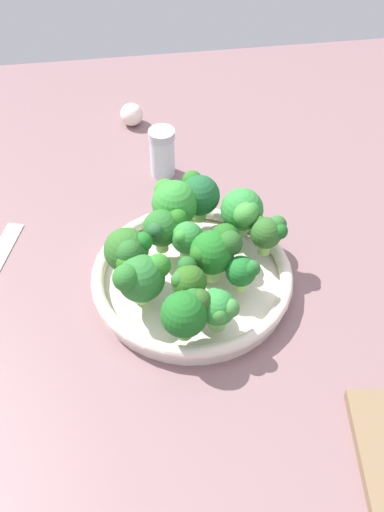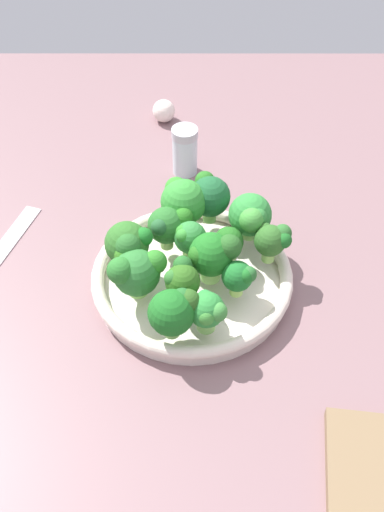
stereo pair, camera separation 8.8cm
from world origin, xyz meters
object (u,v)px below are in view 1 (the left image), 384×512
(bowl, at_px, (192,279))
(broccoli_floret_2, at_px, (219,308))
(broccoli_floret_1, at_px, (225,238))
(pepper_shaker, at_px, (160,152))
(broccoli_floret_0, at_px, (243,272))
(broccoli_floret_9, at_px, (187,312))
(broccoli_floret_10, at_px, (163,228))
(broccoli_floret_6, at_px, (268,232))
(broccoli_floret_12, at_px, (188,281))
(broccoli_floret_7, at_px, (213,253))
(broccoli_floret_3, at_px, (186,238))
(broccoli_floret_13, at_px, (198,194))
(broccoli_floret_5, at_px, (171,202))
(broccoli_floret_8, at_px, (243,211))
(garlic_bulb, at_px, (132,114))
(broccoli_floret_4, at_px, (128,251))
(broccoli_floret_11, at_px, (139,276))

(bowl, xyz_separation_m, broccoli_floret_2, (-0.10, -0.02, 0.05))
(broccoli_floret_1, relative_size, pepper_shaker, 0.59)
(broccoli_floret_0, relative_size, broccoli_floret_9, 0.77)
(broccoli_floret_10, bearing_deg, broccoli_floret_6, -99.74)
(broccoli_floret_12, bearing_deg, broccoli_floret_7, -43.60)
(broccoli_floret_3, distance_m, broccoli_floret_10, 0.04)
(broccoli_floret_13, bearing_deg, broccoli_floret_7, -179.08)
(pepper_shaker, bearing_deg, broccoli_floret_0, -165.69)
(broccoli_floret_9, bearing_deg, broccoli_floret_5, -1.51)
(broccoli_floret_7, bearing_deg, broccoli_floret_10, 44.34)
(broccoli_floret_2, distance_m, broccoli_floret_8, 0.18)
(garlic_bulb, bearing_deg, bowl, -172.78)
(garlic_bulb, bearing_deg, broccoli_floret_4, 175.43)
(broccoli_floret_11, relative_size, broccoli_floret_13, 1.02)
(broccoli_floret_2, relative_size, garlic_bulb, 1.41)
(broccoli_floret_11, bearing_deg, broccoli_floret_13, -34.24)
(broccoli_floret_3, relative_size, broccoli_floret_12, 0.94)
(broccoli_floret_9, height_order, garlic_bulb, broccoli_floret_9)
(broccoli_floret_10, height_order, pepper_shaker, broccoli_floret_10)
(broccoli_floret_6, height_order, broccoli_floret_8, broccoli_floret_8)
(broccoli_floret_6, xyz_separation_m, broccoli_floret_12, (-0.08, 0.12, 0.00))
(broccoli_floret_1, bearing_deg, broccoli_floret_10, 76.69)
(broccoli_floret_3, distance_m, pepper_shaker, 0.24)
(broccoli_floret_3, bearing_deg, broccoli_floret_2, -169.48)
(broccoli_floret_9, distance_m, pepper_shaker, 0.37)
(pepper_shaker, bearing_deg, broccoli_floret_3, -177.22)
(broccoli_floret_1, xyz_separation_m, broccoli_floret_7, (-0.04, 0.02, 0.02))
(broccoli_floret_6, bearing_deg, broccoli_floret_13, 45.17)
(broccoli_floret_8, xyz_separation_m, broccoli_floret_10, (-0.02, 0.12, -0.00))
(broccoli_floret_2, distance_m, broccoli_floret_9, 0.04)
(broccoli_floret_10, bearing_deg, broccoli_floret_7, -135.66)
(broccoli_floret_1, distance_m, broccoli_floret_6, 0.06)
(broccoli_floret_2, bearing_deg, broccoli_floret_0, -35.82)
(broccoli_floret_2, distance_m, broccoli_floret_3, 0.13)
(broccoli_floret_11, distance_m, pepper_shaker, 0.31)
(broccoli_floret_6, distance_m, broccoli_floret_12, 0.15)
(broccoli_floret_5, bearing_deg, broccoli_floret_2, -169.49)
(broccoli_floret_5, bearing_deg, pepper_shaker, -0.16)
(broccoli_floret_6, distance_m, broccoli_floret_13, 0.12)
(broccoli_floret_1, relative_size, broccoli_floret_4, 0.66)
(broccoli_floret_3, xyz_separation_m, broccoli_floret_6, (-0.01, -0.12, 0.00))
(broccoli_floret_5, distance_m, broccoli_floret_10, 0.05)
(broccoli_floret_3, bearing_deg, broccoli_floret_12, 174.57)
(broccoli_floret_9, height_order, broccoli_floret_13, broccoli_floret_13)
(broccoli_floret_4, bearing_deg, pepper_shaker, -15.04)
(broccoli_floret_6, xyz_separation_m, broccoli_floret_11, (-0.06, 0.19, 0.00))
(broccoli_floret_6, relative_size, broccoli_floret_12, 0.92)
(broccoli_floret_10, bearing_deg, pepper_shaker, -4.73)
(broccoli_floret_9, bearing_deg, broccoli_floret_8, -31.44)
(broccoli_floret_6, height_order, broccoli_floret_10, broccoli_floret_10)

